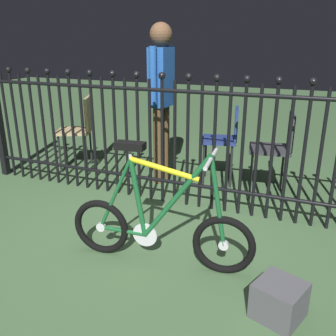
% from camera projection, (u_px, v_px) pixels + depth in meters
% --- Properties ---
extents(ground_plane, '(20.00, 20.00, 0.00)m').
position_uv_depth(ground_plane, '(143.00, 239.00, 2.94)').
color(ground_plane, '#42623C').
extents(iron_fence, '(4.40, 0.07, 1.29)m').
position_uv_depth(iron_fence, '(171.00, 137.00, 3.40)').
color(iron_fence, black).
rests_on(iron_fence, ground).
extents(bicycle, '(1.33, 0.40, 0.88)m').
position_uv_depth(bicycle, '(159.00, 226.00, 2.55)').
color(bicycle, black).
rests_on(bicycle, ground).
extents(chair_navy, '(0.44, 0.43, 0.83)m').
position_uv_depth(chair_navy, '(226.00, 136.00, 3.94)').
color(chair_navy, black).
rests_on(chair_navy, ground).
extents(chair_tan, '(0.52, 0.51, 0.87)m').
position_uv_depth(chair_tan, '(80.00, 125.00, 4.39)').
color(chair_tan, black).
rests_on(chair_tan, ground).
extents(chair_charcoal, '(0.45, 0.44, 0.85)m').
position_uv_depth(chair_charcoal, '(277.00, 145.00, 3.59)').
color(chair_charcoal, black).
rests_on(chair_charcoal, ground).
extents(person_visitor, '(0.23, 0.48, 1.68)m').
position_uv_depth(person_visitor, '(161.00, 90.00, 3.86)').
color(person_visitor, '#4C3823').
rests_on(person_visitor, ground).
extents(display_crate, '(0.33, 0.33, 0.22)m').
position_uv_depth(display_crate, '(279.00, 300.00, 2.10)').
color(display_crate, '#4C4C51').
rests_on(display_crate, ground).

